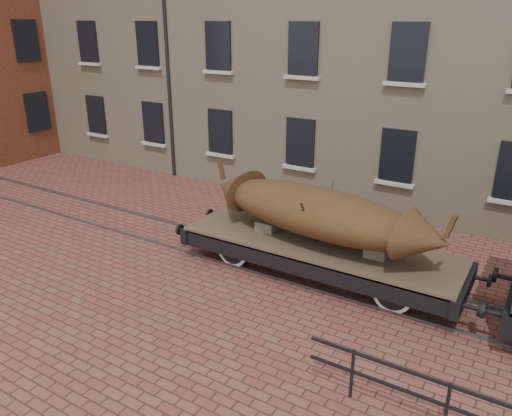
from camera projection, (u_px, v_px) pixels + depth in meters
The scene contains 4 objects.
ground at pixel (298, 270), 13.42m from camera, with size 90.00×90.00×0.00m, color brown.
rail_track at pixel (298, 269), 13.40m from camera, with size 30.00×1.52×0.06m.
flatcar_wagon at pixel (318, 249), 12.86m from camera, with size 8.10×2.20×1.22m.
iron_boat at pixel (317, 212), 12.54m from camera, with size 6.74×2.61×1.61m.
Camera 1 is at (5.30, -10.76, 6.33)m, focal length 35.00 mm.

